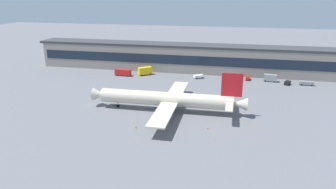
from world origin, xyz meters
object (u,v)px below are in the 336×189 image
airliner (168,99)px  catering_truck (145,71)px  baggage_tug (287,83)px  belt_loader (306,83)px  fuel_truck (123,72)px  traffic_cone_0 (208,128)px  stair_truck (270,78)px  follow_me_car (248,78)px  traffic_cone_1 (136,127)px  pushback_tractor (198,76)px

airliner → catering_truck: (-23.26, 48.57, -2.28)m
baggage_tug → catering_truck: catering_truck is taller
belt_loader → airliner: bearing=-140.3°
fuel_truck → catering_truck: size_ratio=1.20×
traffic_cone_0 → stair_truck: bearing=68.9°
catering_truck → stair_truck: (63.23, 1.05, -0.31)m
follow_me_car → traffic_cone_1: bearing=-118.3°
pushback_tractor → catering_truck: bearing=178.6°
follow_me_car → stair_truck: 10.54m
airliner → belt_loader: size_ratio=8.96×
follow_me_car → traffic_cone_1: follow_me_car is taller
traffic_cone_1 → follow_me_car: bearing=61.7°
airliner → belt_loader: 72.98m
airliner → belt_loader: (56.08, 46.57, -3.42)m
airliner → fuel_truck: size_ratio=6.69×
pushback_tractor → catering_truck: (-28.27, 0.68, 1.24)m
airliner → traffic_cone_0: (15.91, -12.78, -4.26)m
traffic_cone_1 → airliner: bearing=68.4°
stair_truck → traffic_cone_1: (-46.76, -66.81, -1.63)m
belt_loader → stair_truck: 16.42m
airliner → catering_truck: airliner is taller
traffic_cone_0 → belt_loader: bearing=55.9°
catering_truck → traffic_cone_1: 67.82m
airliner → catering_truck: bearing=115.6°
traffic_cone_0 → traffic_cone_1: size_ratio=0.91×
pushback_tractor → traffic_cone_0: bearing=-79.8°
fuel_truck → pushback_tractor: fuel_truck is taller
airliner → baggage_tug: bearing=43.7°
airliner → belt_loader: bearing=39.7°
baggage_tug → belt_loader: (8.43, 1.00, 0.07)m
fuel_truck → baggage_tug: 81.98m
baggage_tug → traffic_cone_1: (-54.44, -62.76, -0.74)m
airliner → traffic_cone_1: bearing=-111.6°
traffic_cone_1 → baggage_tug: bearing=49.1°
traffic_cone_0 → traffic_cone_1: (-22.70, -4.41, 0.03)m
follow_me_car → catering_truck: size_ratio=0.63×
airliner → baggage_tug: airliner is taller
stair_truck → fuel_truck: bearing=-176.0°
follow_me_car → pushback_tractor: follow_me_car is taller
stair_truck → traffic_cone_0: 66.89m
airliner → fuel_truck: airliner is taller
pushback_tractor → stair_truck: size_ratio=0.87×
baggage_tug → traffic_cone_0: baggage_tug is taller
belt_loader → traffic_cone_0: belt_loader is taller
baggage_tug → belt_loader: bearing=6.8°
pushback_tractor → belt_loader: bearing=-1.5°
stair_truck → traffic_cone_1: size_ratio=8.94×
fuel_truck → traffic_cone_0: (50.23, -57.25, -1.56)m
catering_truck → stair_truck: catering_truck is taller
airliner → traffic_cone_0: size_ratio=90.23×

